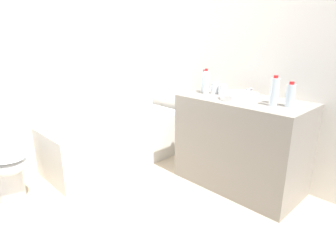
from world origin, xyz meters
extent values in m
plane|color=#C1AD8E|center=(0.00, 0.00, 0.00)|extent=(3.80, 3.80, 0.00)
cube|color=silver|center=(0.00, 1.41, 1.19)|extent=(3.20, 0.10, 2.38)
cube|color=silver|center=(1.45, 0.00, 1.19)|extent=(0.10, 3.12, 2.38)
cube|color=white|center=(0.52, 1.01, 0.27)|extent=(1.61, 0.69, 0.53)
cube|color=white|center=(0.52, 1.01, 0.49)|extent=(1.32, 0.50, 0.09)
cylinder|color=#B3B3B8|center=(1.15, 1.01, 0.57)|extent=(0.09, 0.03, 0.03)
cylinder|color=#B3B3B8|center=(0.65, 1.33, 0.98)|extent=(0.17, 0.03, 0.54)
cylinder|color=#B3B3B8|center=(0.08, 1.33, 0.80)|extent=(0.26, 0.03, 0.03)
cube|color=white|center=(0.39, 0.68, 0.48)|extent=(0.22, 0.03, 0.20)
cylinder|color=white|center=(-0.64, 1.03, 0.18)|extent=(0.23, 0.23, 0.36)
ellipsoid|color=white|center=(-0.63, 0.98, 0.36)|extent=(0.34, 0.40, 0.13)
ellipsoid|color=white|center=(-0.63, 0.98, 0.43)|extent=(0.32, 0.38, 0.02)
cube|color=gray|center=(1.09, -0.29, 0.44)|extent=(0.62, 1.19, 0.88)
cylinder|color=white|center=(1.06, -0.25, 0.91)|extent=(0.35, 0.35, 0.06)
cylinder|color=#A2A2A7|center=(1.27, -0.25, 0.92)|extent=(0.02, 0.02, 0.07)
cylinder|color=#A2A2A7|center=(1.23, -0.25, 0.95)|extent=(0.09, 0.02, 0.02)
cylinder|color=#A2A2A7|center=(1.27, -0.31, 0.90)|extent=(0.03, 0.03, 0.04)
cylinder|color=#A2A2A7|center=(1.27, -0.19, 0.90)|extent=(0.03, 0.03, 0.04)
cylinder|color=silver|center=(1.10, 0.19, 0.99)|extent=(0.06, 0.06, 0.21)
cylinder|color=red|center=(1.10, 0.19, 1.10)|extent=(0.03, 0.03, 0.02)
cylinder|color=silver|center=(1.10, -0.70, 0.98)|extent=(0.07, 0.07, 0.18)
cylinder|color=red|center=(1.10, -0.70, 1.08)|extent=(0.04, 0.04, 0.02)
cylinder|color=silver|center=(1.04, 0.13, 1.00)|extent=(0.06, 0.06, 0.23)
cylinder|color=red|center=(1.04, 0.13, 1.12)|extent=(0.03, 0.03, 0.02)
cylinder|color=silver|center=(1.03, -0.59, 1.00)|extent=(0.07, 0.07, 0.23)
cylinder|color=red|center=(1.03, -0.59, 1.13)|extent=(0.04, 0.04, 0.02)
cylinder|color=silver|center=(1.12, -0.56, 0.97)|extent=(0.06, 0.06, 0.18)
cylinder|color=red|center=(1.12, -0.56, 1.07)|extent=(0.03, 0.03, 0.02)
cylinder|color=white|center=(1.12, -0.02, 0.93)|extent=(0.08, 0.08, 0.10)
cylinder|color=white|center=(1.12, 0.07, 0.94)|extent=(0.08, 0.08, 0.10)
camera|label=1|loc=(-1.21, -1.63, 1.44)|focal=30.11mm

